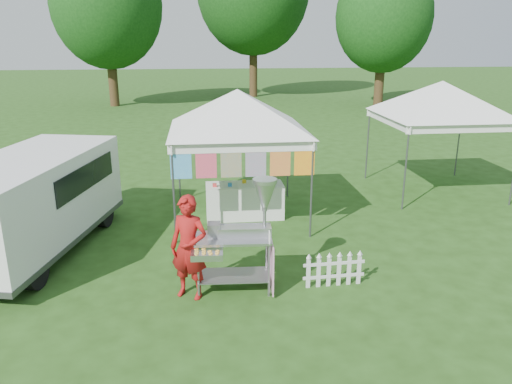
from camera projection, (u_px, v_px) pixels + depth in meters
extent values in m
plane|color=#224213|center=(255.00, 287.00, 8.57)|extent=(120.00, 120.00, 0.00)
cylinder|color=#59595E|center=(174.00, 195.00, 10.08)|extent=(0.04, 0.04, 2.10)
cylinder|color=#59595E|center=(312.00, 190.00, 10.38)|extent=(0.04, 0.04, 2.10)
cylinder|color=#59595E|center=(179.00, 161.00, 12.77)|extent=(0.04, 0.04, 2.10)
cylinder|color=#59595E|center=(288.00, 158.00, 13.07)|extent=(0.04, 0.04, 2.10)
cube|color=white|center=(243.00, 147.00, 9.94)|extent=(3.00, 0.03, 0.22)
cube|color=white|center=(233.00, 123.00, 12.64)|extent=(3.00, 0.03, 0.22)
pyramid|color=white|center=(237.00, 89.00, 10.99)|extent=(4.24, 4.24, 0.90)
cylinder|color=#59595E|center=(243.00, 143.00, 9.92)|extent=(3.00, 0.03, 0.03)
cube|color=blue|center=(181.00, 162.00, 9.89)|extent=(0.42, 0.01, 0.70)
cube|color=#B9178F|center=(206.00, 161.00, 9.94)|extent=(0.42, 0.01, 0.70)
cube|color=orange|center=(231.00, 161.00, 10.00)|extent=(0.42, 0.01, 0.70)
cube|color=#33C09D|center=(256.00, 160.00, 10.05)|extent=(0.42, 0.01, 0.70)
cube|color=red|center=(280.00, 159.00, 10.10)|extent=(0.42, 0.01, 0.70)
cube|color=#F6351B|center=(304.00, 159.00, 10.16)|extent=(0.42, 0.01, 0.70)
cylinder|color=#59595E|center=(406.00, 168.00, 12.09)|extent=(0.04, 0.04, 2.10)
cylinder|color=#59595E|center=(368.00, 144.00, 14.78)|extent=(0.04, 0.04, 2.10)
cylinder|color=#59595E|center=(458.00, 142.00, 15.09)|extent=(0.04, 0.04, 2.10)
cube|color=white|center=(466.00, 128.00, 11.96)|extent=(3.00, 0.03, 0.22)
cube|color=white|center=(417.00, 111.00, 14.65)|extent=(3.00, 0.03, 0.22)
pyramid|color=white|center=(443.00, 81.00, 13.00)|extent=(4.24, 4.24, 0.90)
cylinder|color=#59595E|center=(466.00, 125.00, 11.93)|extent=(3.00, 0.03, 0.03)
cylinder|color=#382514|center=(112.00, 73.00, 30.09)|extent=(0.56, 0.56, 3.96)
ellipsoid|color=#1D5517|center=(107.00, 5.00, 28.93)|extent=(6.40, 6.40, 7.36)
cylinder|color=#382514|center=(253.00, 61.00, 34.71)|extent=(0.56, 0.56, 4.84)
cylinder|color=#382514|center=(380.00, 77.00, 29.97)|extent=(0.56, 0.56, 3.52)
ellipsoid|color=#1D5517|center=(384.00, 16.00, 28.94)|extent=(5.60, 5.60, 6.44)
cylinder|color=gray|center=(198.00, 272.00, 8.06)|extent=(0.04, 0.04, 0.94)
cylinder|color=gray|center=(269.00, 270.00, 8.12)|extent=(0.04, 0.04, 0.94)
cylinder|color=gray|center=(200.00, 258.00, 8.56)|extent=(0.04, 0.04, 0.94)
cylinder|color=gray|center=(267.00, 257.00, 8.62)|extent=(0.04, 0.04, 0.94)
cube|color=gray|center=(234.00, 275.00, 8.40)|extent=(1.22, 0.66, 0.02)
cube|color=#B7B7BC|center=(233.00, 238.00, 8.20)|extent=(1.28, 0.69, 0.04)
cube|color=#B7B7BC|center=(244.00, 231.00, 8.23)|extent=(0.90, 0.31, 0.16)
cube|color=gray|center=(214.00, 230.00, 8.19)|extent=(0.22, 0.24, 0.23)
cylinder|color=gray|center=(265.00, 210.00, 8.14)|extent=(0.05, 0.05, 0.94)
cone|color=#B7B7BC|center=(265.00, 194.00, 8.06)|extent=(0.40, 0.40, 0.42)
cylinder|color=#B7B7BC|center=(265.00, 181.00, 7.99)|extent=(0.42, 0.42, 0.06)
cube|color=#B7B7BC|center=(207.00, 255.00, 7.83)|extent=(0.52, 0.34, 0.10)
cube|color=#D18DAF|center=(271.00, 263.00, 8.38)|extent=(0.06, 0.78, 0.84)
cube|color=white|center=(269.00, 237.00, 7.92)|extent=(0.02, 0.15, 0.19)
imported|color=maroon|center=(189.00, 248.00, 8.01)|extent=(0.75, 0.64, 1.74)
cube|color=silver|center=(30.00, 198.00, 9.66)|extent=(2.81, 4.86, 1.60)
cube|color=#59595E|center=(36.00, 236.00, 9.90)|extent=(2.84, 4.91, 0.11)
cube|color=silver|center=(78.00, 188.00, 11.63)|extent=(1.84, 1.01, 0.82)
cube|color=black|center=(87.00, 177.00, 9.99)|extent=(0.58, 2.45, 0.50)
cube|color=black|center=(82.00, 156.00, 11.75)|extent=(1.52, 0.38, 0.50)
cylinder|color=black|center=(35.00, 272.00, 8.42)|extent=(0.34, 0.65, 0.62)
cylinder|color=black|center=(37.00, 211.00, 11.37)|extent=(0.34, 0.65, 0.62)
cylinder|color=black|center=(104.00, 213.00, 11.20)|extent=(0.34, 0.65, 0.62)
cube|color=silver|center=(308.00, 273.00, 8.45)|extent=(0.07, 0.02, 0.56)
cube|color=silver|center=(319.00, 272.00, 8.48)|extent=(0.07, 0.02, 0.56)
cube|color=silver|center=(329.00, 271.00, 8.51)|extent=(0.07, 0.02, 0.56)
cube|color=silver|center=(339.00, 271.00, 8.53)|extent=(0.07, 0.02, 0.56)
cube|color=silver|center=(349.00, 270.00, 8.56)|extent=(0.07, 0.02, 0.56)
cube|color=silver|center=(359.00, 269.00, 8.59)|extent=(0.07, 0.02, 0.56)
cube|color=silver|center=(334.00, 276.00, 8.55)|extent=(1.08, 0.08, 0.05)
cube|color=silver|center=(334.00, 263.00, 8.48)|extent=(1.08, 0.08, 0.05)
cube|color=white|center=(245.00, 201.00, 11.75)|extent=(1.80, 0.70, 0.81)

